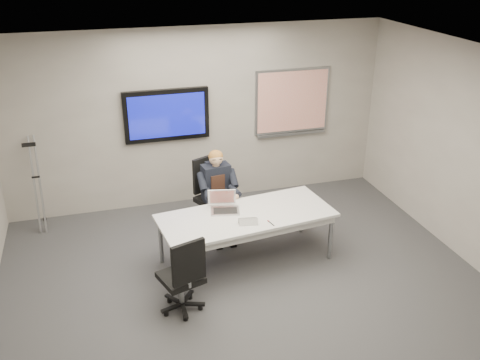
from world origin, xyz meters
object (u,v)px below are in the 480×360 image
object	(u,v)px
conference_table	(246,220)
office_chair_near	(183,289)
seated_person	(219,204)
laptop	(224,205)
office_chair_far	(214,207)

from	to	relation	value
conference_table	office_chair_near	world-z (taller)	office_chair_near
seated_person	laptop	distance (m)	0.59
conference_table	office_chair_far	bearing A→B (deg)	94.50
conference_table	seated_person	xyz separation A→B (m)	(-0.18, 0.74, -0.10)
conference_table	office_chair_far	world-z (taller)	office_chair_far
office_chair_far	seated_person	bearing A→B (deg)	-110.21
office_chair_far	office_chair_near	xyz separation A→B (m)	(-0.81, -1.81, -0.03)
conference_table	office_chair_near	bearing A→B (deg)	-147.28
conference_table	office_chair_near	xyz separation A→B (m)	(-1.00, -0.83, -0.30)
seated_person	laptop	bearing A→B (deg)	-104.84
seated_person	laptop	xyz separation A→B (m)	(-0.07, -0.53, 0.25)
laptop	office_chair_near	bearing A→B (deg)	-113.16
office_chair_far	office_chair_near	bearing A→B (deg)	-139.01
seated_person	laptop	size ratio (longest dim) A/B	3.06
office_chair_far	seated_person	distance (m)	0.30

